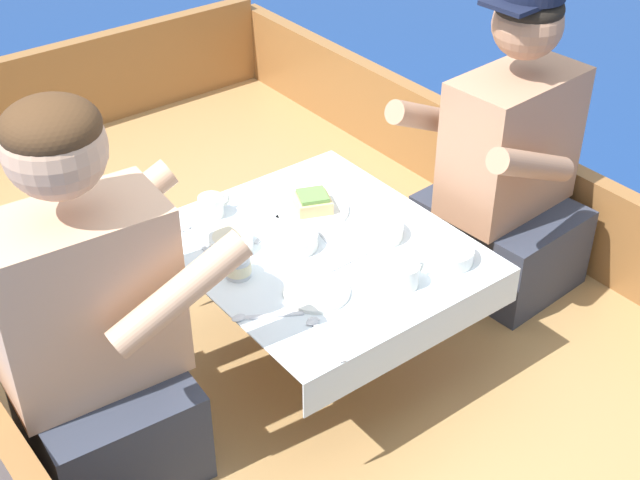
# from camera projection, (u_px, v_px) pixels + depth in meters

# --- Properties ---
(ground_plane) EXTENTS (60.00, 60.00, 0.00)m
(ground_plane) POSITION_uv_depth(u_px,v_px,m) (294.00, 384.00, 2.78)
(ground_plane) COLOR navy
(boat_deck) EXTENTS (1.88, 3.12, 0.25)m
(boat_deck) POSITION_uv_depth(u_px,v_px,m) (293.00, 354.00, 2.71)
(boat_deck) COLOR #A87F4C
(boat_deck) RESTS_ON ground_plane
(gunwale_starboard) EXTENTS (0.06, 3.12, 0.32)m
(gunwale_starboard) POSITION_uv_depth(u_px,v_px,m) (509.00, 180.00, 3.00)
(gunwale_starboard) COLOR #936033
(gunwale_starboard) RESTS_ON boat_deck
(bow_coaming) EXTENTS (1.76, 0.06, 0.37)m
(bow_coaming) POSITION_uv_depth(u_px,v_px,m) (64.00, 89.00, 3.53)
(bow_coaming) COLOR #936033
(bow_coaming) RESTS_ON boat_deck
(cockpit_table) EXTENTS (0.69, 0.78, 0.35)m
(cockpit_table) POSITION_uv_depth(u_px,v_px,m) (320.00, 257.00, 2.37)
(cockpit_table) COLOR #B2B2B7
(cockpit_table) RESTS_ON boat_deck
(person_port) EXTENTS (0.54, 0.47, 0.96)m
(person_port) POSITION_uv_depth(u_px,v_px,m) (92.00, 329.00, 2.01)
(person_port) COLOR #333847
(person_port) RESTS_ON boat_deck
(person_starboard) EXTENTS (0.54, 0.47, 0.96)m
(person_starboard) POSITION_uv_depth(u_px,v_px,m) (506.00, 171.00, 2.62)
(person_starboard) COLOR #333847
(person_starboard) RESTS_ON boat_deck
(plate_sandwich) EXTENTS (0.20, 0.20, 0.01)m
(plate_sandwich) POSITION_uv_depth(u_px,v_px,m) (313.00, 210.00, 2.49)
(plate_sandwich) COLOR silver
(plate_sandwich) RESTS_ON cockpit_table
(plate_bread) EXTENTS (0.17, 0.17, 0.01)m
(plate_bread) POSITION_uv_depth(u_px,v_px,m) (317.00, 292.00, 2.18)
(plate_bread) COLOR silver
(plate_bread) RESTS_ON cockpit_table
(sandwich) EXTENTS (0.12, 0.12, 0.05)m
(sandwich) POSITION_uv_depth(u_px,v_px,m) (313.00, 202.00, 2.47)
(sandwich) COLOR #E0BC7F
(sandwich) RESTS_ON plate_sandwich
(bowl_port_near) EXTENTS (0.14, 0.14, 0.04)m
(bowl_port_near) POSITION_uv_depth(u_px,v_px,m) (377.00, 228.00, 2.38)
(bowl_port_near) COLOR silver
(bowl_port_near) RESTS_ON cockpit_table
(bowl_starboard_near) EXTENTS (0.14, 0.14, 0.04)m
(bowl_starboard_near) POSITION_uv_depth(u_px,v_px,m) (293.00, 239.00, 2.34)
(bowl_starboard_near) COLOR silver
(bowl_starboard_near) RESTS_ON cockpit_table
(bowl_center_far) EXTENTS (0.14, 0.14, 0.04)m
(bowl_center_far) POSITION_uv_depth(u_px,v_px,m) (447.00, 253.00, 2.29)
(bowl_center_far) COLOR silver
(bowl_center_far) RESTS_ON cockpit_table
(bowl_port_far) EXTENTS (0.12, 0.12, 0.04)m
(bowl_port_far) POSITION_uv_depth(u_px,v_px,m) (231.00, 241.00, 2.33)
(bowl_port_far) COLOR silver
(bowl_port_far) RESTS_ON cockpit_table
(coffee_cup_port) EXTENTS (0.10, 0.07, 0.06)m
(coffee_cup_port) POSITION_uv_depth(u_px,v_px,m) (405.00, 275.00, 2.20)
(coffee_cup_port) COLOR silver
(coffee_cup_port) RESTS_ON cockpit_table
(coffee_cup_starboard) EXTENTS (0.10, 0.07, 0.06)m
(coffee_cup_starboard) POSITION_uv_depth(u_px,v_px,m) (211.00, 206.00, 2.46)
(coffee_cup_starboard) COLOR silver
(coffee_cup_starboard) RESTS_ON cockpit_table
(tin_can) EXTENTS (0.07, 0.07, 0.05)m
(tin_can) POSITION_uv_depth(u_px,v_px,m) (238.00, 267.00, 2.23)
(tin_can) COLOR silver
(tin_can) RESTS_ON cockpit_table
(utensil_spoon_port) EXTENTS (0.16, 0.10, 0.01)m
(utensil_spoon_port) POSITION_uv_depth(u_px,v_px,m) (256.00, 317.00, 2.11)
(utensil_spoon_port) COLOR silver
(utensil_spoon_port) RESTS_ON cockpit_table
(utensil_knife_starboard) EXTENTS (0.17, 0.02, 0.00)m
(utensil_knife_starboard) POSITION_uv_depth(u_px,v_px,m) (347.00, 262.00, 2.29)
(utensil_knife_starboard) COLOR silver
(utensil_knife_starboard) RESTS_ON cockpit_table
(utensil_knife_port) EXTENTS (0.04, 0.17, 0.00)m
(utensil_knife_port) POSITION_uv_depth(u_px,v_px,m) (330.00, 243.00, 2.36)
(utensil_knife_port) COLOR silver
(utensil_knife_port) RESTS_ON cockpit_table
(utensil_spoon_center) EXTENTS (0.05, 0.17, 0.01)m
(utensil_spoon_center) POSITION_uv_depth(u_px,v_px,m) (321.00, 332.00, 2.06)
(utensil_spoon_center) COLOR silver
(utensil_spoon_center) RESTS_ON cockpit_table
(utensil_spoon_starboard) EXTENTS (0.04, 0.17, 0.01)m
(utensil_spoon_starboard) POSITION_uv_depth(u_px,v_px,m) (192.00, 235.00, 2.39)
(utensil_spoon_starboard) COLOR silver
(utensil_spoon_starboard) RESTS_ON cockpit_table
(utensil_fork_starboard) EXTENTS (0.16, 0.10, 0.00)m
(utensil_fork_starboard) POSITION_uv_depth(u_px,v_px,m) (273.00, 224.00, 2.44)
(utensil_fork_starboard) COLOR silver
(utensil_fork_starboard) RESTS_ON cockpit_table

